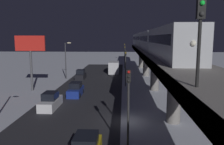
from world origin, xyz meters
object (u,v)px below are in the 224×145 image
Objects in this scene: rail_signal at (200,28)px; traffic_light_far at (125,53)px; sedan_blue at (76,90)px; traffic_light_distant at (125,49)px; traffic_light_near at (128,101)px; subway_train at (146,40)px; sedan_white at (50,102)px; box_truck at (114,67)px; sedan_black at (81,75)px; commercial_billboard at (30,49)px; traffic_light_mid at (126,63)px.

traffic_light_far is (3.06, -55.59, -4.84)m from rail_signal.
sedan_blue is 57.93m from traffic_light_distant.
sedan_blue is 0.74× the size of traffic_light_near.
subway_train is 15.53× the size of sedan_white.
sedan_black is at bearing 55.32° from box_truck.
traffic_light_distant reaches higher than sedan_black.
commercial_billboard reaches higher than traffic_light_near.
rail_signal is 7.77m from traffic_light_near.
commercial_billboard is at bearing -55.00° from rail_signal.
sedan_black is (0.00, -20.63, 0.00)m from sedan_white.
sedan_white and sedan_black have the same top height.
subway_train is 10.57m from box_truck.
box_truck is 25.01m from commercial_billboard.
subway_train is at bearing 111.82° from traffic_light_far.
rail_signal is 0.62× the size of traffic_light_mid.
sedan_black is 14.20m from commercial_billboard.
traffic_light_mid is at bearing 142.79° from sedan_black.
rail_signal is 0.62× the size of traffic_light_distant.
box_truck is (-6.60, -30.17, 0.55)m from sedan_white.
box_truck is 17.06m from traffic_light_mid.
sedan_white is (12.36, -16.86, -8.24)m from rail_signal.
traffic_light_distant is (4.75, -37.02, -3.89)m from subway_train.
traffic_light_mid is at bearing 99.24° from box_truck.
traffic_light_distant is at bearing -90.00° from traffic_light_far.
traffic_light_distant is (0.00, -50.33, 0.00)m from traffic_light_mid.
traffic_light_far is 0.72× the size of commercial_billboard.
sedan_black is at bearing 62.81° from traffic_light_far.
sedan_blue is at bearing -65.73° from rail_signal.
traffic_light_far reaches higher than sedan_white.
rail_signal is 80.95m from traffic_light_distant.
traffic_light_distant is (3.06, -80.75, -4.84)m from rail_signal.
subway_train is at bearing -97.04° from traffic_light_near.
traffic_light_near reaches higher than sedan_black.
box_truck is 1.16× the size of traffic_light_mid.
subway_train is 10.01× the size of box_truck.
traffic_light_near is at bearing 126.13° from commercial_billboard.
sedan_black is at bearing -73.90° from traffic_light_near.
traffic_light_far is at bearing 90.00° from traffic_light_distant.
sedan_blue is at bearing 58.92° from subway_train.
sedan_blue is at bearing 97.29° from sedan_black.
subway_train is 11.57× the size of traffic_light_distant.
rail_signal is at bearing 92.17° from traffic_light_distant.
traffic_light_far is 33.31m from commercial_billboard.
traffic_light_distant reaches higher than sedan_white.
sedan_black is (12.36, -37.48, -8.24)m from rail_signal.
traffic_light_far is at bearing -68.18° from subway_train.
sedan_white is 0.64× the size of box_truck.
traffic_light_near is 0.72× the size of commercial_billboard.
sedan_black is at bearing 23.97° from subway_train.
traffic_light_far is 1.00× the size of traffic_light_distant.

